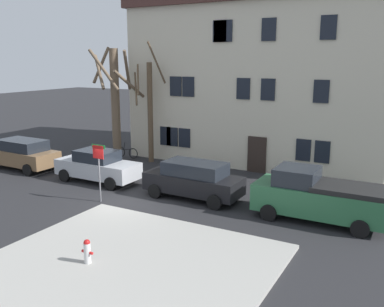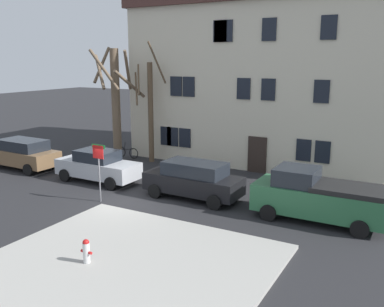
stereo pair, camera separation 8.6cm
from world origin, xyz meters
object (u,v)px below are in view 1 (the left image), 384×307
object	(u,v)px
pickup_truck_green	(318,196)
bicycle_leaning	(127,152)
building_main	(267,69)
tree_bare_near	(115,99)
car_silver_sedan	(98,166)
tree_bare_mid	(149,109)
street_sign_pole	(99,162)
car_brown_wagon	(22,154)
fire_hydrant	(87,251)
car_black_wagon	(194,179)

from	to	relation	value
pickup_truck_green	bicycle_leaning	xyz separation A→B (m)	(-13.66, 5.22, -0.65)
building_main	tree_bare_near	size ratio (longest dim) A/B	2.27
building_main	car_silver_sedan	size ratio (longest dim) A/B	3.50
tree_bare_mid	bicycle_leaning	bearing A→B (deg)	175.57
tree_bare_mid	street_sign_pole	bearing A→B (deg)	-72.50
tree_bare_near	car_brown_wagon	xyz separation A→B (m)	(-3.55, -4.45, -3.05)
tree_bare_near	pickup_truck_green	size ratio (longest dim) A/B	1.40
tree_bare_near	car_brown_wagon	size ratio (longest dim) A/B	1.55
building_main	fire_hydrant	bearing A→B (deg)	-88.52
car_brown_wagon	car_silver_sedan	bearing A→B (deg)	0.66
fire_hydrant	street_sign_pole	distance (m)	6.44
building_main	car_black_wagon	xyz separation A→B (m)	(0.18, -10.39, -4.87)
tree_bare_near	bicycle_leaning	bearing A→B (deg)	82.34
tree_bare_near	fire_hydrant	world-z (taller)	tree_bare_near
tree_bare_near	car_black_wagon	distance (m)	9.64
car_black_wagon	bicycle_leaning	world-z (taller)	car_black_wagon
car_black_wagon	car_brown_wagon	bearing A→B (deg)	-179.43
tree_bare_mid	car_silver_sedan	world-z (taller)	tree_bare_mid
pickup_truck_green	bicycle_leaning	world-z (taller)	pickup_truck_green
building_main	tree_bare_near	distance (m)	10.09
bicycle_leaning	building_main	bearing A→B (deg)	33.73
building_main	fire_hydrant	distance (m)	18.68
building_main	car_brown_wagon	size ratio (longest dim) A/B	3.51
street_sign_pole	bicycle_leaning	bearing A→B (deg)	119.63
tree_bare_near	car_silver_sedan	bearing A→B (deg)	-63.11
building_main	street_sign_pole	bearing A→B (deg)	-104.55
car_silver_sedan	fire_hydrant	distance (m)	9.66
tree_bare_mid	street_sign_pole	world-z (taller)	tree_bare_mid
building_main	car_brown_wagon	distance (m)	16.26
building_main	pickup_truck_green	distance (m)	12.87
car_brown_wagon	fire_hydrant	distance (m)	14.00
car_silver_sedan	pickup_truck_green	size ratio (longest dim) A/B	0.90
fire_hydrant	street_sign_pole	size ratio (longest dim) A/B	0.29
tree_bare_mid	bicycle_leaning	xyz separation A→B (m)	(-2.01, 0.16, -3.06)
fire_hydrant	car_silver_sedan	bearing A→B (deg)	129.21
tree_bare_mid	pickup_truck_green	size ratio (longest dim) A/B	1.45
car_brown_wagon	pickup_truck_green	size ratio (longest dim) A/B	0.90
car_brown_wagon	street_sign_pole	bearing A→B (deg)	-16.58
car_brown_wagon	car_black_wagon	size ratio (longest dim) A/B	1.00
pickup_truck_green	street_sign_pole	world-z (taller)	street_sign_pole
car_black_wagon	fire_hydrant	world-z (taller)	car_black_wagon
building_main	car_silver_sedan	world-z (taller)	building_main
fire_hydrant	tree_bare_mid	bearing A→B (deg)	116.22
building_main	tree_bare_mid	xyz separation A→B (m)	(-5.74, -5.33, -2.36)
car_silver_sedan	car_black_wagon	distance (m)	5.83
street_sign_pole	tree_bare_mid	bearing A→B (deg)	107.50
bicycle_leaning	pickup_truck_green	bearing A→B (deg)	-20.90
tree_bare_near	car_black_wagon	bearing A→B (deg)	-28.32
building_main	street_sign_pole	world-z (taller)	building_main
tree_bare_near	building_main	bearing A→B (deg)	37.57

